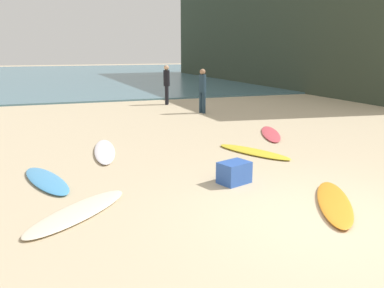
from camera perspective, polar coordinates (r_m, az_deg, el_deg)
name	(u,v)px	position (r m, az deg, el deg)	size (l,w,h in m)	color
ground_plane	(326,222)	(6.29, 18.68, -10.56)	(120.00, 120.00, 0.00)	#C6B28E
ocean_water	(97,75)	(39.30, -13.50, 9.68)	(120.00, 40.00, 0.08)	slate
coastal_headland	(381,23)	(35.69, 25.55, 15.43)	(23.39, 27.21, 8.82)	#333D2D
surfboard_0	(254,152)	(9.80, 8.85, -1.10)	(0.54, 2.08, 0.07)	yellow
surfboard_1	(105,151)	(9.96, -12.46, -0.97)	(0.49, 2.44, 0.09)	white
surfboard_2	(46,180)	(8.11, -20.21, -4.91)	(0.53, 2.01, 0.08)	#469BDC
surfboard_3	(334,202)	(6.95, 19.77, -7.91)	(0.51, 2.07, 0.09)	orange
surfboard_4	(78,212)	(6.46, -16.04, -9.35)	(0.60, 2.09, 0.07)	#F2E1C3
surfboard_5	(271,134)	(11.96, 11.24, 1.47)	(0.49, 2.25, 0.07)	#DE4C58
beachgoer_near	(167,83)	(18.06, -3.67, 8.80)	(0.37, 0.37, 1.76)	black
beachgoer_mid	(202,89)	(15.60, 1.51, 7.96)	(0.35, 0.35, 1.72)	#1E3342
beach_cooler	(234,173)	(7.57, 6.09, -4.10)	(0.56, 0.42, 0.41)	#2D56B2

